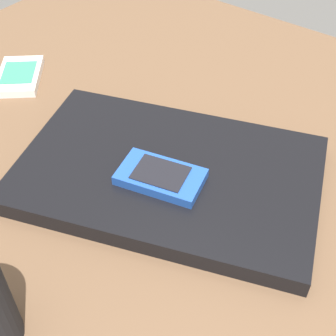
{
  "coord_description": "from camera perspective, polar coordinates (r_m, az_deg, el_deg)",
  "views": [
    {
      "loc": [
        17.4,
        -37.91,
        43.85
      ],
      "look_at": [
        -7.03,
        -5.57,
        5.0
      ],
      "focal_mm": 50.88,
      "sensor_mm": 36.0,
      "label": 1
    }
  ],
  "objects": [
    {
      "name": "desk_surface",
      "position": [
        0.59,
        8.69,
        -2.3
      ],
      "size": [
        120.0,
        80.0,
        3.0
      ],
      "primitive_type": "cube",
      "color": "brown",
      "rests_on": "ground"
    },
    {
      "name": "laptop_closed",
      "position": [
        0.57,
        0.0,
        -0.66
      ],
      "size": [
        40.71,
        32.9,
        2.19
      ],
      "primitive_type": "cube",
      "rotation": [
        0.0,
        0.0,
        0.34
      ],
      "color": "black",
      "rests_on": "desk_surface"
    },
    {
      "name": "cell_phone_on_laptop",
      "position": [
        0.54,
        -0.88,
        -1.03
      ],
      "size": [
        10.67,
        7.71,
        1.29
      ],
      "color": "#1E479E",
      "rests_on": "laptop_closed"
    },
    {
      "name": "cell_phone_on_desk",
      "position": [
        0.78,
        -17.38,
        10.48
      ],
      "size": [
        11.08,
        11.5,
        1.34
      ],
      "color": "silver",
      "rests_on": "desk_surface"
    }
  ]
}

